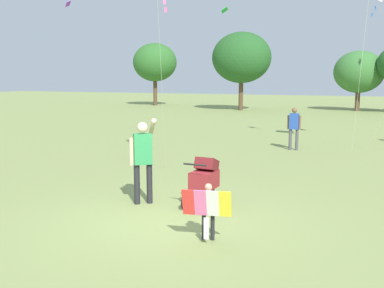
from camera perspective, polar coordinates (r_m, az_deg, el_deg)
ground_plane at (r=8.51m, az=-3.03°, el=-9.70°), size 120.00×120.00×0.00m
child_with_butterfly_kite at (r=7.33m, az=2.03°, el=-7.92°), size 0.81×0.42×0.95m
person_adult_flyer at (r=9.42m, az=-6.30°, el=-1.39°), size 0.53×0.69×1.81m
stroller at (r=9.27m, az=1.61°, el=-4.27°), size 0.57×1.09×1.03m
person_couple_left at (r=16.80m, az=12.87°, el=2.38°), size 0.50×0.22×1.56m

